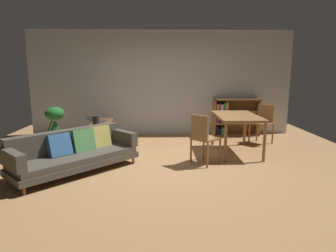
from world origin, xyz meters
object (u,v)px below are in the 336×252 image
at_px(potted_floor_plant, 55,123).
at_px(dining_table, 237,119).
at_px(dining_chair_near, 263,121).
at_px(open_laptop, 98,120).
at_px(fabric_couch, 74,152).
at_px(dining_chair_far, 203,136).
at_px(desk_speaker, 96,121).
at_px(media_console, 101,134).
at_px(bookshelf, 232,117).

xyz_separation_m(potted_floor_plant, dining_table, (3.91, -0.65, 0.17)).
bearing_deg(dining_chair_near, open_laptop, 177.08).
xyz_separation_m(fabric_couch, dining_chair_near, (3.86, 1.84, 0.18)).
bearing_deg(open_laptop, dining_chair_far, -37.75).
bearing_deg(dining_table, desk_speaker, 172.49).
bearing_deg(potted_floor_plant, fabric_couch, -62.44).
height_order(media_console, open_laptop, open_laptop).
bearing_deg(bookshelf, desk_speaker, -158.17).
bearing_deg(potted_floor_plant, open_laptop, 21.43).
bearing_deg(potted_floor_plant, dining_chair_far, -24.05).
relative_size(fabric_couch, dining_chair_near, 2.25).
bearing_deg(dining_chair_near, desk_speaker, -173.89).
xyz_separation_m(open_laptop, dining_table, (3.03, -0.99, 0.17)).
bearing_deg(desk_speaker, dining_table, -7.51).
xyz_separation_m(potted_floor_plant, dining_chair_far, (3.11, -1.39, -0.02)).
height_order(potted_floor_plant, bookshelf, bookshelf).
distance_m(dining_chair_far, bookshelf, 2.69).
xyz_separation_m(open_laptop, desk_speaker, (0.09, -0.60, 0.08)).
relative_size(desk_speaker, dining_chair_far, 0.24).
xyz_separation_m(fabric_couch, bookshelf, (3.35, 2.74, 0.14)).
xyz_separation_m(dining_chair_far, bookshelf, (1.12, 2.44, -0.05)).
xyz_separation_m(media_console, dining_chair_near, (3.75, 0.04, 0.27)).
bearing_deg(potted_floor_plant, desk_speaker, -14.97).
bearing_deg(open_laptop, media_console, -64.02).
height_order(open_laptop, bookshelf, bookshelf).
xyz_separation_m(dining_chair_near, bookshelf, (-0.51, 0.91, -0.05)).
bearing_deg(bookshelf, media_console, -163.70).
relative_size(open_laptop, potted_floor_plant, 0.52).
distance_m(open_laptop, dining_table, 3.19).
relative_size(dining_table, bookshelf, 1.17).
bearing_deg(potted_floor_plant, bookshelf, 13.96).
distance_m(dining_table, bookshelf, 1.75).
height_order(open_laptop, potted_floor_plant, potted_floor_plant).
height_order(desk_speaker, dining_chair_near, dining_chair_near).
height_order(media_console, dining_chair_near, dining_chair_near).
height_order(dining_chair_near, dining_chair_far, dining_chair_far).
bearing_deg(dining_chair_near, potted_floor_plant, -178.23).
bearing_deg(desk_speaker, media_console, 85.54).
distance_m(potted_floor_plant, bookshelf, 4.37).
distance_m(dining_chair_near, dining_chair_far, 2.24).
height_order(fabric_couch, dining_table, dining_table).
relative_size(fabric_couch, dining_chair_far, 2.21).
distance_m(fabric_couch, dining_chair_far, 2.26).
bearing_deg(bookshelf, potted_floor_plant, -166.04).
relative_size(potted_floor_plant, dining_table, 0.65).
height_order(desk_speaker, potted_floor_plant, potted_floor_plant).
height_order(media_console, dining_table, dining_table).
xyz_separation_m(fabric_couch, desk_speaker, (0.08, 1.43, 0.28)).
bearing_deg(dining_chair_far, desk_speaker, 152.24).
distance_m(media_console, potted_floor_plant, 1.04).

